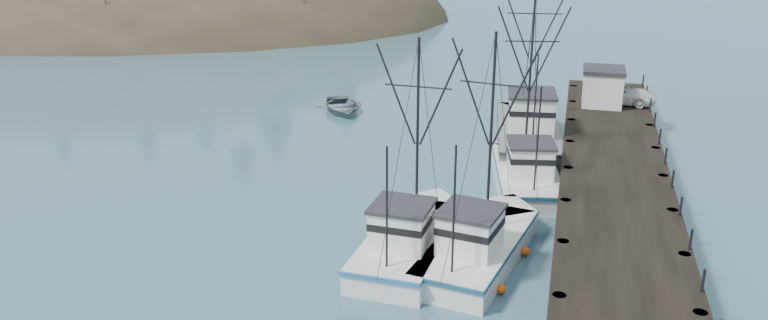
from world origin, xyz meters
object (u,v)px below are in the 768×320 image
Objects in this scene: motorboat at (342,111)px; pickup_truck at (620,93)px; pier at (614,176)px; trawler_mid at (411,239)px; trawler_far at (526,172)px; work_vessel at (528,132)px; trawler_near at (479,245)px; pier_shed at (603,86)px.

pickup_truck is at bearing -25.58° from motorboat.
trawler_mid reaches higher than pier.
pickup_truck is at bearing 66.60° from trawler_far.
work_vessel is 9.29m from pickup_truck.
pier is at bearing -57.84° from work_vessel.
trawler_far is (-5.06, 1.74, -0.87)m from pier.
trawler_mid reaches higher than motorboat.
trawler_near is 2.01× the size of motorboat.
pier_shed is at bearing 68.38° from trawler_mid.
pier is 25.64m from motorboat.
pier is at bearing 53.88° from trawler_near.
pier_shed is (4.52, 12.70, 2.60)m from trawler_far.
pier is 5.42m from trawler_far.
pier is 13.75× the size of pier_shed.
trawler_mid is 26.77m from pickup_truck.
pickup_truck is (0.83, 15.34, 1.05)m from pier.
pickup_truck is (5.89, 13.61, 1.92)m from trawler_far.
trawler_near is 0.80× the size of work_vessel.
work_vessel reaches higher than trawler_mid.
work_vessel is 4.43× the size of pier_shed.
work_vessel is 7.88m from pier_shed.
trawler_far reaches higher than trawler_mid.
work_vessel is at bearing 76.08° from trawler_mid.
work_vessel is (-5.46, 8.68, -0.46)m from pier.
trawler_near is 25.41m from pickup_truck.
pickup_truck reaches higher than pier.
motorboat is (-11.05, 23.85, -0.82)m from trawler_mid.
trawler_near is (-6.50, -8.91, -0.87)m from pier.
pier_shed is at bearing -28.02° from motorboat.
pier is 15.40m from pickup_truck.
work_vessel reaches higher than motorboat.
trawler_mid reaches higher than pickup_truck.
trawler_mid reaches higher than pier_shed.
pier is 3.88× the size of trawler_near.
pier_shed is at bearing 70.41° from trawler_far.
trawler_near is at bearing -104.33° from pier_shed.
pickup_truck is (7.33, 24.25, 1.92)m from trawler_near.
trawler_near reaches higher than pier_shed.
pickup_truck is 0.94× the size of motorboat.
trawler_mid is 26.29m from motorboat.
trawler_mid is 3.46× the size of pier_shed.
trawler_mid is at bearing -103.92° from work_vessel.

